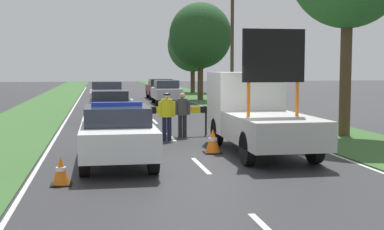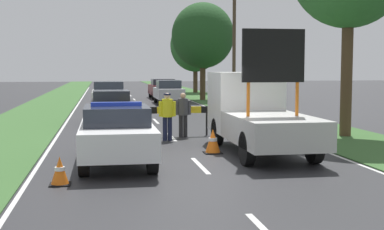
# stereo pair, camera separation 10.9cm
# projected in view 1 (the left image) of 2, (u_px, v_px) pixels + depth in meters

# --- Properties ---
(ground_plane) EXTENTS (160.00, 160.00, 0.00)m
(ground_plane) POSITION_uv_depth(u_px,v_px,m) (194.00, 159.00, 14.42)
(ground_plane) COLOR #28282B
(lane_markings) EXTENTS (8.18, 72.33, 0.01)m
(lane_markings) POSITION_uv_depth(u_px,v_px,m) (143.00, 110.00, 31.01)
(lane_markings) COLOR silver
(lane_markings) RESTS_ON ground
(grass_verge_left) EXTENTS (3.53, 120.00, 0.03)m
(grass_verge_left) POSITION_uv_depth(u_px,v_px,m) (43.00, 107.00, 33.03)
(grass_verge_left) COLOR #38602D
(grass_verge_left) RESTS_ON ground
(grass_verge_right) EXTENTS (3.53, 120.00, 0.03)m
(grass_verge_right) POSITION_uv_depth(u_px,v_px,m) (229.00, 105.00, 35.06)
(grass_verge_right) COLOR #38602D
(grass_verge_right) RESTS_ON ground
(police_car) EXTENTS (1.82, 4.58, 1.60)m
(police_car) POSITION_uv_depth(u_px,v_px,m) (117.00, 133.00, 13.61)
(police_car) COLOR white
(police_car) RESTS_ON ground
(work_truck) EXTENTS (2.03, 5.63, 3.49)m
(work_truck) POSITION_uv_depth(u_px,v_px,m) (256.00, 112.00, 15.85)
(work_truck) COLOR white
(work_truck) RESTS_ON ground
(road_barrier) EXTENTS (3.21, 0.08, 1.06)m
(road_barrier) POSITION_uv_depth(u_px,v_px,m) (171.00, 112.00, 19.22)
(road_barrier) COLOR black
(road_barrier) RESTS_ON ground
(police_officer) EXTENTS (0.58, 0.37, 1.62)m
(police_officer) POSITION_uv_depth(u_px,v_px,m) (167.00, 112.00, 18.02)
(police_officer) COLOR #191E38
(police_officer) RESTS_ON ground
(pedestrian_civilian) EXTENTS (0.56, 0.36, 1.57)m
(pedestrian_civilian) POSITION_uv_depth(u_px,v_px,m) (182.00, 111.00, 18.93)
(pedestrian_civilian) COLOR #232326
(pedestrian_civilian) RESTS_ON ground
(traffic_cone_near_police) EXTENTS (0.51, 0.51, 0.70)m
(traffic_cone_near_police) POSITION_uv_depth(u_px,v_px,m) (213.00, 141.00, 15.41)
(traffic_cone_near_police) COLOR black
(traffic_cone_near_police) RESTS_ON ground
(traffic_cone_centre_front) EXTENTS (0.53, 0.53, 0.73)m
(traffic_cone_centre_front) POSITION_uv_depth(u_px,v_px,m) (122.00, 125.00, 19.48)
(traffic_cone_centre_front) COLOR black
(traffic_cone_centre_front) RESTS_ON ground
(traffic_cone_near_truck) EXTENTS (0.52, 0.52, 0.71)m
(traffic_cone_near_truck) POSITION_uv_depth(u_px,v_px,m) (143.00, 129.00, 18.35)
(traffic_cone_near_truck) COLOR black
(traffic_cone_near_truck) RESTS_ON ground
(traffic_cone_behind_barrier) EXTENTS (0.44, 0.44, 0.61)m
(traffic_cone_behind_barrier) POSITION_uv_depth(u_px,v_px,m) (61.00, 171.00, 11.22)
(traffic_cone_behind_barrier) COLOR black
(traffic_cone_behind_barrier) RESTS_ON ground
(queued_car_sedan_black) EXTENTS (1.77, 4.06, 1.45)m
(queued_car_sedan_black) POSITION_uv_depth(u_px,v_px,m) (110.00, 106.00, 23.76)
(queued_car_sedan_black) COLOR black
(queued_car_sedan_black) RESTS_ON ground
(queued_car_van_white) EXTENTS (1.82, 4.17, 1.68)m
(queued_car_van_white) POSITION_uv_depth(u_px,v_px,m) (107.00, 96.00, 30.17)
(queued_car_van_white) COLOR silver
(queued_car_van_white) RESTS_ON ground
(queued_car_sedan_silver) EXTENTS (1.70, 4.13, 1.60)m
(queued_car_sedan_silver) POSITION_uv_depth(u_px,v_px,m) (166.00, 92.00, 36.13)
(queued_car_sedan_silver) COLOR #B2B2B7
(queued_car_sedan_silver) RESTS_ON ground
(queued_car_wagon_maroon) EXTENTS (1.94, 4.53, 1.55)m
(queued_car_wagon_maroon) POSITION_uv_depth(u_px,v_px,m) (160.00, 88.00, 42.35)
(queued_car_wagon_maroon) COLOR maroon
(queued_car_wagon_maroon) RESTS_ON ground
(roadside_tree_near_left) EXTENTS (4.67, 4.67, 7.30)m
(roadside_tree_near_left) POSITION_uv_depth(u_px,v_px,m) (200.00, 36.00, 39.93)
(roadside_tree_near_left) COLOR #4C3823
(roadside_tree_near_left) RESTS_ON ground
(roadside_tree_near_right) EXTENTS (4.85, 4.85, 7.14)m
(roadside_tree_near_right) POSITION_uv_depth(u_px,v_px,m) (193.00, 45.00, 51.56)
(roadside_tree_near_right) COLOR #4C3823
(roadside_tree_near_right) RESTS_ON ground
(utility_pole) EXTENTS (1.20, 0.20, 7.89)m
(utility_pole) POSITION_uv_depth(u_px,v_px,m) (232.00, 40.00, 31.10)
(utility_pole) COLOR #473828
(utility_pole) RESTS_ON ground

